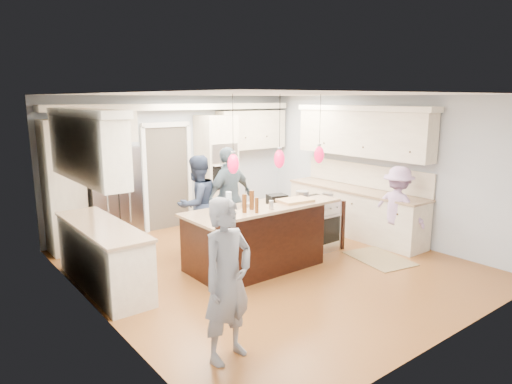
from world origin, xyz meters
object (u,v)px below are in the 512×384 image
refrigerator (112,196)px  kitchen_island (255,238)px  island_range (314,224)px  person_bar_end (228,280)px  person_far_left (198,204)px

refrigerator → kitchen_island: size_ratio=0.86×
island_range → refrigerator: bearing=137.4°
refrigerator → island_range: size_ratio=1.96×
person_bar_end → person_far_left: (1.51, 3.12, -0.00)m
kitchen_island → person_bar_end: person_bar_end is taller
kitchen_island → person_bar_end: bearing=-133.8°
refrigerator → person_bar_end: (-0.49, -4.44, -0.05)m
island_range → person_bar_end: (-3.20, -1.95, 0.39)m
kitchen_island → person_bar_end: size_ratio=1.24×
kitchen_island → person_far_left: (-0.28, 1.25, 0.36)m
refrigerator → kitchen_island: refrigerator is taller
refrigerator → island_range: bearing=-42.6°
refrigerator → person_bar_end: bearing=-96.3°
refrigerator → person_far_left: 1.67m
refrigerator → kitchen_island: bearing=-63.1°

